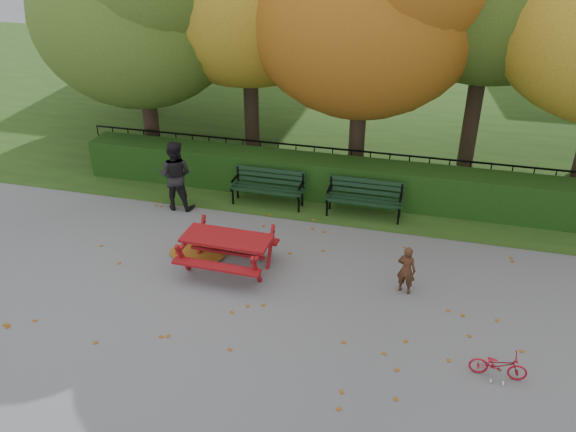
% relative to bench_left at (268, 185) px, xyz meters
% --- Properties ---
extents(ground, '(90.00, 90.00, 0.00)m').
position_rel_bench_left_xyz_m(ground, '(1.30, -3.70, -0.52)').
color(ground, slate).
rests_on(ground, ground).
extents(grass_strip, '(90.00, 90.00, 0.00)m').
position_rel_bench_left_xyz_m(grass_strip, '(1.30, 10.30, -0.51)').
color(grass_strip, '#223E16').
rests_on(grass_strip, ground).
extents(hedge, '(13.00, 0.90, 1.00)m').
position_rel_bench_left_xyz_m(hedge, '(1.30, 0.80, -0.02)').
color(hedge, black).
rests_on(hedge, ground).
extents(iron_fence, '(14.00, 0.04, 1.02)m').
position_rel_bench_left_xyz_m(iron_fence, '(1.30, 1.60, 0.02)').
color(iron_fence, black).
rests_on(iron_fence, ground).
extents(bench_left, '(1.80, 0.57, 0.88)m').
position_rel_bench_left_xyz_m(bench_left, '(0.00, 0.00, 0.00)').
color(bench_left, black).
rests_on(bench_left, ground).
extents(bench_right, '(1.80, 0.57, 0.88)m').
position_rel_bench_left_xyz_m(bench_right, '(2.40, 0.00, 0.00)').
color(bench_right, black).
rests_on(bench_right, ground).
extents(picnic_table, '(1.81, 1.47, 0.87)m').
position_rel_bench_left_xyz_m(picnic_table, '(0.05, -3.07, 0.07)').
color(picnic_table, maroon).
rests_on(picnic_table, ground).
extents(leaf_pile, '(1.39, 1.09, 0.09)m').
position_rel_bench_left_xyz_m(leaf_pile, '(-0.78, -2.73, -0.48)').
color(leaf_pile, '#6A3111').
rests_on(leaf_pile, ground).
extents(leaf_scatter, '(9.00, 5.70, 0.01)m').
position_rel_bench_left_xyz_m(leaf_scatter, '(1.30, -3.40, -0.51)').
color(leaf_scatter, '#6A3111').
rests_on(leaf_scatter, ground).
extents(child, '(0.41, 0.32, 0.99)m').
position_rel_bench_left_xyz_m(child, '(3.61, -2.93, -0.02)').
color(child, '#3F2314').
rests_on(child, ground).
extents(adult, '(0.89, 0.72, 1.74)m').
position_rel_bench_left_xyz_m(adult, '(-2.10, -0.80, 0.35)').
color(adult, black).
rests_on(adult, ground).
extents(bicycle, '(0.88, 0.31, 0.46)m').
position_rel_bench_left_xyz_m(bicycle, '(5.20, -4.85, -0.29)').
color(bicycle, '#A30F1F').
rests_on(bicycle, ground).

